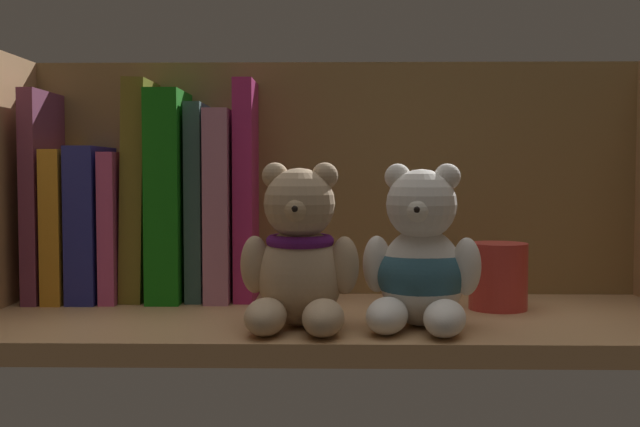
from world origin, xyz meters
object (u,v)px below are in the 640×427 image
book_3 (124,225)px  book_6 (202,202)px  book_0 (53,196)px  book_1 (73,224)px  teddy_bear_larger (302,258)px  book_5 (175,196)px  book_2 (99,223)px  teddy_bear_smaller (424,263)px  pillar_candle (501,276)px  book_4 (145,190)px  book_8 (250,190)px  book_7 (225,205)px

book_3 → book_6: (8.84, 0.00, 2.66)cm
book_6 → book_0: bearing=180.0°
book_1 → teddy_bear_larger: 31.40cm
book_5 → book_2: bearing=180.0°
book_5 → teddy_bear_smaller: size_ratio=1.54×
book_0 → book_1: size_ratio=1.39×
book_3 → pillar_candle: 41.53cm
book_6 → book_4: bearing=180.0°
book_1 → book_4: bearing=0.0°
book_2 → book_4: book_4 is taller
teddy_bear_smaller → book_4: bearing=150.8°
book_3 → book_8: 14.68cm
book_0 → book_8: (22.16, 0.00, 0.62)cm
book_3 → teddy_bear_larger: (20.71, -16.83, -1.71)cm
book_8 → book_5: bearing=180.0°
book_7 → teddy_bear_smaller: 26.47cm
book_6 → book_7: size_ratio=1.04×
book_5 → pillar_candle: size_ratio=3.35×
book_6 → pillar_candle: (31.83, -6.94, -7.34)cm
book_2 → book_5: 9.07cm
book_5 → book_6: bearing=0.0°
book_0 → teddy_bear_smaller: book_0 is taller
book_7 → book_8: bearing=0.0°
book_0 → book_3: book_0 is taller
book_2 → book_6: book_6 is taller
book_3 → book_4: (2.42, 0.00, 3.93)cm
book_4 → book_6: bearing=0.0°
book_6 → book_1: bearing=180.0°
book_1 → pillar_candle: size_ratio=2.41×
pillar_candle → book_7: bearing=166.6°
book_0 → book_2: bearing=0.0°
book_3 → book_1: bearing=180.0°
book_8 → pillar_candle: book_8 is taller
book_0 → book_7: bearing=0.0°
book_4 → book_5: book_4 is taller
teddy_bear_larger → teddy_bear_smaller: 11.03cm
book_4 → pillar_candle: (38.25, -6.94, -8.61)cm
book_5 → book_8: (8.36, 0.00, 0.60)cm
book_4 → book_5: (3.36, 0.00, -0.60)cm
book_0 → book_4: (10.44, 0.00, 0.62)cm
book_1 → book_5: 11.96cm
book_3 → book_5: 6.67cm
book_2 → teddy_bear_larger: size_ratio=1.13×
book_6 → pillar_candle: 33.40cm
book_4 → pillar_candle: book_4 is taller
book_1 → book_8: book_8 is taller
book_4 → book_8: same height
book_0 → teddy_bear_larger: 33.67cm
book_1 → teddy_bear_smaller: book_1 is taller
book_1 → book_3: 5.74cm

